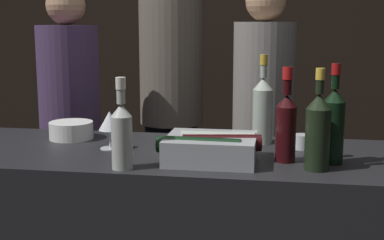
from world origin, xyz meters
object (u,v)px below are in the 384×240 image
(candle_votive, at_px, (302,142))
(white_wine_bottle, at_px, (122,132))
(red_wine_bottle_burgundy, at_px, (333,123))
(person_blond_tee, at_px, (263,121))
(rose_wine_bottle, at_px, (263,108))
(bowl_white, at_px, (71,130))
(person_in_hoodie, at_px, (70,121))
(person_grey_polo, at_px, (172,96))
(wine_glass, at_px, (110,122))
(ice_bin_with_bottles, at_px, (212,147))
(champagne_bottle, at_px, (318,130))
(red_wine_bottle_tall, at_px, (286,123))

(candle_votive, bearing_deg, white_wine_bottle, -147.67)
(red_wine_bottle_burgundy, distance_m, person_blond_tee, 1.01)
(white_wine_bottle, xyz_separation_m, red_wine_bottle_burgundy, (0.71, 0.19, 0.02))
(candle_votive, xyz_separation_m, white_wine_bottle, (-0.62, -0.39, 0.10))
(person_blond_tee, bearing_deg, rose_wine_bottle, 157.95)
(bowl_white, height_order, person_blond_tee, person_blond_tee)
(bowl_white, relative_size, rose_wine_bottle, 0.51)
(bowl_white, relative_size, red_wine_bottle_burgundy, 0.53)
(bowl_white, distance_m, person_in_hoodie, 0.68)
(person_grey_polo, bearing_deg, white_wine_bottle, 8.78)
(rose_wine_bottle, height_order, person_in_hoodie, person_in_hoodie)
(wine_glass, bearing_deg, candle_votive, 9.03)
(person_blond_tee, bearing_deg, bowl_white, 108.82)
(red_wine_bottle_burgundy, bearing_deg, bowl_white, 167.45)
(bowl_white, xyz_separation_m, wine_glass, (0.22, -0.15, 0.07))
(ice_bin_with_bottles, height_order, person_blond_tee, person_blond_tee)
(champagne_bottle, relative_size, rose_wine_bottle, 0.94)
(red_wine_bottle_burgundy, bearing_deg, person_grey_polo, 122.75)
(champagne_bottle, relative_size, person_blond_tee, 0.21)
(rose_wine_bottle, bearing_deg, person_in_hoodie, 151.82)
(person_blond_tee, bearing_deg, white_wine_bottle, 135.55)
(person_grey_polo, bearing_deg, person_in_hoodie, -42.58)
(white_wine_bottle, distance_m, person_in_hoodie, 1.23)
(wine_glass, bearing_deg, ice_bin_with_bottles, -16.70)
(ice_bin_with_bottles, xyz_separation_m, person_grey_polo, (-0.42, 1.36, -0.01))
(red_wine_bottle_tall, bearing_deg, person_in_hoodie, 143.42)
(rose_wine_bottle, relative_size, person_grey_polo, 0.20)
(ice_bin_with_bottles, xyz_separation_m, person_in_hoodie, (-0.90, 0.90, -0.10))
(bowl_white, bearing_deg, rose_wine_bottle, 3.43)
(white_wine_bottle, relative_size, person_grey_polo, 0.17)
(white_wine_bottle, bearing_deg, person_grey_polo, 95.02)
(wine_glass, bearing_deg, red_wine_bottle_tall, -7.18)
(ice_bin_with_bottles, xyz_separation_m, candle_votive, (0.33, 0.25, -0.02))
(rose_wine_bottle, xyz_separation_m, person_in_hoodie, (-1.07, 0.57, -0.19))
(red_wine_bottle_tall, relative_size, person_grey_polo, 0.19)
(red_wine_bottle_tall, bearing_deg, red_wine_bottle_burgundy, 0.83)
(bowl_white, relative_size, wine_glass, 1.24)
(candle_votive, distance_m, person_in_hoodie, 1.40)
(champagne_bottle, bearing_deg, ice_bin_with_bottles, 171.59)
(bowl_white, height_order, candle_votive, bowl_white)
(bowl_white, bearing_deg, candle_votive, -2.07)
(wine_glass, bearing_deg, champagne_bottle, -12.90)
(white_wine_bottle, relative_size, red_wine_bottle_tall, 0.92)
(ice_bin_with_bottles, height_order, person_in_hoodie, person_in_hoodie)
(candle_votive, bearing_deg, wine_glass, -170.97)
(white_wine_bottle, distance_m, red_wine_bottle_burgundy, 0.74)
(person_in_hoodie, relative_size, person_blond_tee, 0.99)
(red_wine_bottle_tall, bearing_deg, rose_wine_bottle, 107.68)
(ice_bin_with_bottles, xyz_separation_m, red_wine_bottle_burgundy, (0.43, 0.04, 0.09))
(champagne_bottle, distance_m, person_in_hoodie, 1.60)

